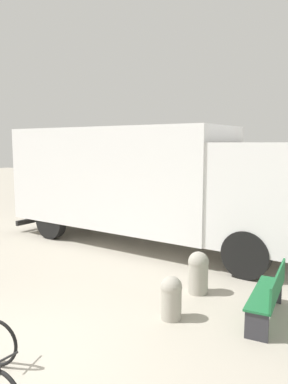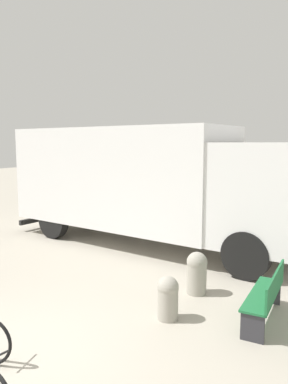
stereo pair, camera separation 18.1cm
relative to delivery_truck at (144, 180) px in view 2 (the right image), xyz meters
name	(u,v)px [view 2 (the right image)]	position (x,y,z in m)	size (l,w,h in m)	color
delivery_truck	(144,180)	(0.00, 0.00, 0.00)	(8.83, 3.70, 3.31)	white
park_bench	(268,294)	(3.90, -3.38, -1.38)	(0.45, 1.61, 0.84)	#1E6638
bollard_near_bench	(168,296)	(2.42, -4.01, -1.46)	(0.36, 0.36, 0.72)	#9E998C
bollard_far_bench	(197,271)	(2.51, -2.78, -1.41)	(0.40, 0.40, 0.82)	#9E998C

